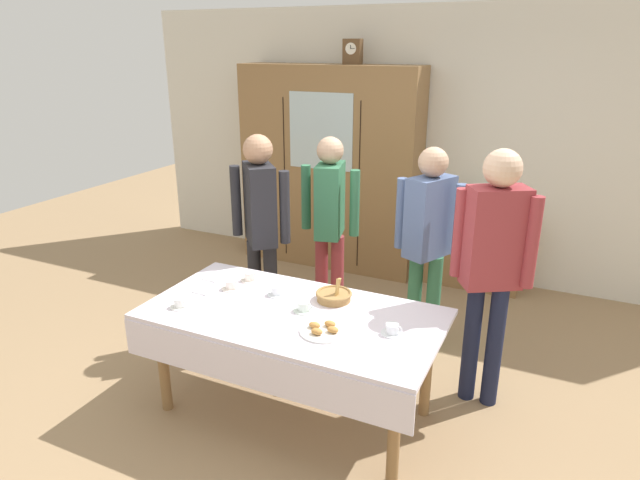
{
  "coord_description": "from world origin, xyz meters",
  "views": [
    {
      "loc": [
        1.47,
        -2.93,
        2.33
      ],
      "look_at": [
        0.0,
        0.2,
        1.09
      ],
      "focal_mm": 30.81,
      "sensor_mm": 36.0,
      "label": 1
    }
  ],
  "objects_px": {
    "tea_cup_mid_left": "(277,291)",
    "tea_cup_near_right": "(231,285)",
    "person_near_right_end": "(428,232)",
    "person_beside_shelf": "(330,214)",
    "tea_cup_center": "(392,330)",
    "tea_cup_back_edge": "(250,277)",
    "spoon_far_right": "(211,281)",
    "spoon_near_right": "(201,294)",
    "person_behind_table_left": "(493,255)",
    "person_by_cabinet": "(260,218)",
    "mantel_clock": "(353,52)",
    "bread_basket": "(334,296)",
    "dining_table": "(291,328)",
    "tea_cup_front_edge": "(304,307)",
    "tea_cup_near_left": "(180,303)",
    "book_stack": "(479,199)",
    "wall_cabinet": "(330,169)",
    "pastry_plate": "(323,330)",
    "bookshelf_low": "(475,245)"
  },
  "relations": [
    {
      "from": "person_beside_shelf",
      "to": "dining_table",
      "type": "bearing_deg",
      "value": -76.32
    },
    {
      "from": "bread_basket",
      "to": "person_near_right_end",
      "type": "distance_m",
      "value": 0.99
    },
    {
      "from": "spoon_near_right",
      "to": "person_by_cabinet",
      "type": "relative_size",
      "value": 0.07
    },
    {
      "from": "bookshelf_low",
      "to": "spoon_far_right",
      "type": "height_order",
      "value": "bookshelf_low"
    },
    {
      "from": "tea_cup_mid_left",
      "to": "tea_cup_near_right",
      "type": "distance_m",
      "value": 0.34
    },
    {
      "from": "dining_table",
      "to": "mantel_clock",
      "type": "distance_m",
      "value": 3.12
    },
    {
      "from": "dining_table",
      "to": "wall_cabinet",
      "type": "bearing_deg",
      "value": 109.16
    },
    {
      "from": "person_by_cabinet",
      "to": "person_beside_shelf",
      "type": "distance_m",
      "value": 0.61
    },
    {
      "from": "wall_cabinet",
      "to": "person_near_right_end",
      "type": "xyz_separation_m",
      "value": [
        1.45,
        -1.41,
        -0.07
      ]
    },
    {
      "from": "tea_cup_center",
      "to": "person_near_right_end",
      "type": "height_order",
      "value": "person_near_right_end"
    },
    {
      "from": "person_near_right_end",
      "to": "tea_cup_mid_left",
      "type": "bearing_deg",
      "value": -127.85
    },
    {
      "from": "tea_cup_near_left",
      "to": "person_behind_table_left",
      "type": "distance_m",
      "value": 2.01
    },
    {
      "from": "book_stack",
      "to": "tea_cup_front_edge",
      "type": "relative_size",
      "value": 1.46
    },
    {
      "from": "dining_table",
      "to": "tea_cup_near_left",
      "type": "xyz_separation_m",
      "value": [
        -0.68,
        -0.21,
        0.12
      ]
    },
    {
      "from": "tea_cup_near_right",
      "to": "bread_basket",
      "type": "distance_m",
      "value": 0.72
    },
    {
      "from": "tea_cup_center",
      "to": "pastry_plate",
      "type": "relative_size",
      "value": 0.46
    },
    {
      "from": "tea_cup_near_left",
      "to": "book_stack",
      "type": "bearing_deg",
      "value": 64.53
    },
    {
      "from": "person_beside_shelf",
      "to": "pastry_plate",
      "type": "bearing_deg",
      "value": -67.08
    },
    {
      "from": "bread_basket",
      "to": "tea_cup_near_right",
      "type": "bearing_deg",
      "value": -169.03
    },
    {
      "from": "bread_basket",
      "to": "person_by_cabinet",
      "type": "relative_size",
      "value": 0.14
    },
    {
      "from": "bread_basket",
      "to": "pastry_plate",
      "type": "distance_m",
      "value": 0.43
    },
    {
      "from": "tea_cup_center",
      "to": "pastry_plate",
      "type": "xyz_separation_m",
      "value": [
        -0.37,
        -0.15,
        -0.01
      ]
    },
    {
      "from": "person_behind_table_left",
      "to": "person_by_cabinet",
      "type": "relative_size",
      "value": 1.03
    },
    {
      "from": "tea_cup_near_left",
      "to": "person_near_right_end",
      "type": "bearing_deg",
      "value": 48.63
    },
    {
      "from": "dining_table",
      "to": "person_near_right_end",
      "type": "distance_m",
      "value": 1.35
    },
    {
      "from": "bread_basket",
      "to": "tea_cup_center",
      "type": "bearing_deg",
      "value": -28.25
    },
    {
      "from": "dining_table",
      "to": "tea_cup_center",
      "type": "relative_size",
      "value": 14.36
    },
    {
      "from": "tea_cup_back_edge",
      "to": "bread_basket",
      "type": "xyz_separation_m",
      "value": [
        0.67,
        -0.04,
        0.01
      ]
    },
    {
      "from": "tea_cup_front_edge",
      "to": "bread_basket",
      "type": "height_order",
      "value": "bread_basket"
    },
    {
      "from": "tea_cup_front_edge",
      "to": "tea_cup_center",
      "type": "relative_size",
      "value": 1.0
    },
    {
      "from": "tea_cup_front_edge",
      "to": "tea_cup_near_left",
      "type": "relative_size",
      "value": 1.0
    },
    {
      "from": "tea_cup_near_left",
      "to": "spoon_near_right",
      "type": "xyz_separation_m",
      "value": [
        0.0,
        0.21,
        -0.02
      ]
    },
    {
      "from": "bread_basket",
      "to": "pastry_plate",
      "type": "relative_size",
      "value": 0.86
    },
    {
      "from": "tea_cup_back_edge",
      "to": "tea_cup_center",
      "type": "height_order",
      "value": "same"
    },
    {
      "from": "wall_cabinet",
      "to": "tea_cup_near_right",
      "type": "distance_m",
      "value": 2.48
    },
    {
      "from": "tea_cup_mid_left",
      "to": "wall_cabinet",
      "type": "bearing_deg",
      "value": 106.12
    },
    {
      "from": "tea_cup_center",
      "to": "person_by_cabinet",
      "type": "height_order",
      "value": "person_by_cabinet"
    },
    {
      "from": "tea_cup_center",
      "to": "tea_cup_near_right",
      "type": "relative_size",
      "value": 1.0
    },
    {
      "from": "mantel_clock",
      "to": "tea_cup_back_edge",
      "type": "relative_size",
      "value": 1.85
    },
    {
      "from": "person_beside_shelf",
      "to": "tea_cup_center",
      "type": "bearing_deg",
      "value": -52.54
    },
    {
      "from": "spoon_far_right",
      "to": "spoon_near_right",
      "type": "xyz_separation_m",
      "value": [
        0.07,
        -0.21,
        0.0
      ]
    },
    {
      "from": "tea_cup_front_edge",
      "to": "person_behind_table_left",
      "type": "relative_size",
      "value": 0.07
    },
    {
      "from": "pastry_plate",
      "to": "wall_cabinet",
      "type": "bearing_deg",
      "value": 113.59
    },
    {
      "from": "pastry_plate",
      "to": "spoon_near_right",
      "type": "relative_size",
      "value": 2.35
    },
    {
      "from": "dining_table",
      "to": "tea_cup_front_edge",
      "type": "distance_m",
      "value": 0.15
    },
    {
      "from": "dining_table",
      "to": "pastry_plate",
      "type": "xyz_separation_m",
      "value": [
        0.28,
        -0.12,
        0.11
      ]
    },
    {
      "from": "person_by_cabinet",
      "to": "person_near_right_end",
      "type": "xyz_separation_m",
      "value": [
        1.25,
        0.35,
        -0.04
      ]
    },
    {
      "from": "person_beside_shelf",
      "to": "book_stack",
      "type": "bearing_deg",
      "value": 53.5
    },
    {
      "from": "person_by_cabinet",
      "to": "tea_cup_near_right",
      "type": "bearing_deg",
      "value": -76.53
    },
    {
      "from": "person_near_right_end",
      "to": "person_beside_shelf",
      "type": "distance_m",
      "value": 0.87
    }
  ]
}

